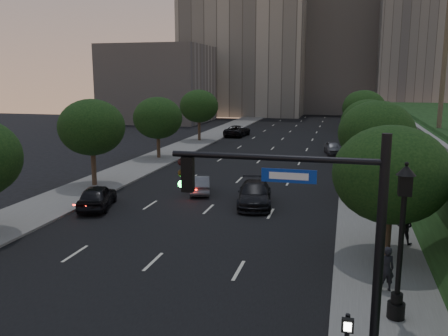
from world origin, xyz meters
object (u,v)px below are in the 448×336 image
(sedan_near_left, at_px, (97,197))
(sedan_near_right, at_px, (255,194))
(sedan_far_right, at_px, (333,148))
(pedestrian_c, at_px, (375,197))
(pedestrian_a, at_px, (386,269))
(sedan_mid_left, at_px, (200,184))
(pedestrian_b, at_px, (405,227))
(traffic_signal_mast, at_px, (334,261))
(sedan_far_left, at_px, (237,131))
(street_lamp, at_px, (400,249))

(sedan_near_left, xyz_separation_m, sedan_near_right, (9.66, 3.19, -0.01))
(sedan_far_right, distance_m, pedestrian_c, 23.11)
(sedan_far_right, relative_size, pedestrian_a, 2.24)
(sedan_mid_left, bearing_deg, pedestrian_b, 131.46)
(sedan_near_left, distance_m, pedestrian_c, 17.46)
(sedan_near_right, relative_size, pedestrian_b, 3.19)
(sedan_mid_left, distance_m, sedan_far_right, 22.30)
(traffic_signal_mast, distance_m, pedestrian_c, 18.15)
(sedan_mid_left, bearing_deg, sedan_far_left, -99.01)
(traffic_signal_mast, distance_m, pedestrian_a, 7.19)
(pedestrian_a, distance_m, pedestrian_b, 5.99)
(sedan_near_left, distance_m, sedan_near_right, 10.17)
(pedestrian_a, bearing_deg, street_lamp, 79.94)
(sedan_far_left, xyz_separation_m, pedestrian_a, (16.63, -47.08, 0.26))
(sedan_near_left, height_order, pedestrian_c, pedestrian_c)
(sedan_near_left, height_order, sedan_far_left, sedan_far_left)
(traffic_signal_mast, bearing_deg, sedan_near_left, 135.76)
(sedan_far_left, relative_size, sedan_far_right, 1.40)
(sedan_far_right, bearing_deg, sedan_mid_left, -124.32)
(pedestrian_b, bearing_deg, sedan_near_right, -9.83)
(sedan_near_left, relative_size, sedan_near_right, 0.86)
(sedan_far_left, bearing_deg, sedan_near_left, 94.50)
(sedan_mid_left, bearing_deg, sedan_near_right, 134.99)
(pedestrian_b, bearing_deg, pedestrian_a, 100.58)
(sedan_near_right, height_order, pedestrian_c, pedestrian_c)
(pedestrian_a, xyz_separation_m, pedestrian_c, (0.18, 11.42, 0.03))
(street_lamp, bearing_deg, sedan_far_right, 95.01)
(sedan_near_right, height_order, pedestrian_b, pedestrian_b)
(sedan_near_left, bearing_deg, sedan_far_right, -134.04)
(sedan_mid_left, bearing_deg, sedan_near_left, 29.90)
(sedan_far_left, height_order, sedan_near_right, sedan_far_left)
(pedestrian_a, relative_size, pedestrian_b, 1.08)
(sedan_near_right, bearing_deg, sedan_mid_left, 142.87)
(pedestrian_c, bearing_deg, sedan_near_right, -18.15)
(pedestrian_b, bearing_deg, pedestrian_c, -55.35)
(pedestrian_b, xyz_separation_m, pedestrian_c, (-1.13, 5.58, 0.10))
(sedan_near_right, bearing_deg, sedan_far_left, 95.29)
(sedan_near_right, bearing_deg, traffic_signal_mast, -82.44)
(sedan_mid_left, height_order, sedan_far_right, sedan_far_right)
(pedestrian_b, relative_size, pedestrian_c, 0.89)
(street_lamp, relative_size, sedan_far_right, 1.40)
(traffic_signal_mast, height_order, sedan_far_left, traffic_signal_mast)
(sedan_near_left, bearing_deg, pedestrian_c, 174.61)
(sedan_mid_left, xyz_separation_m, sedan_far_right, (8.84, 20.48, 0.04))
(sedan_near_left, relative_size, sedan_far_right, 1.13)
(pedestrian_a, bearing_deg, sedan_mid_left, -65.04)
(sedan_far_right, bearing_deg, sedan_far_left, 125.94)
(sedan_far_left, relative_size, pedestrian_b, 3.40)
(sedan_near_left, relative_size, sedan_far_left, 0.81)
(pedestrian_b, bearing_deg, traffic_signal_mast, 98.57)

